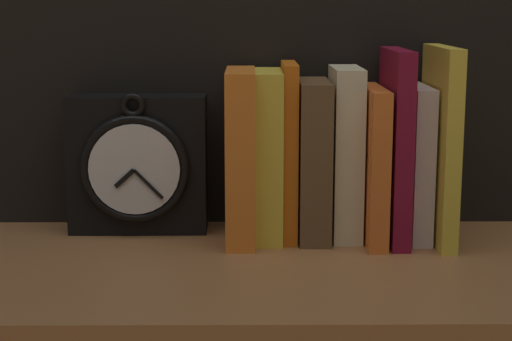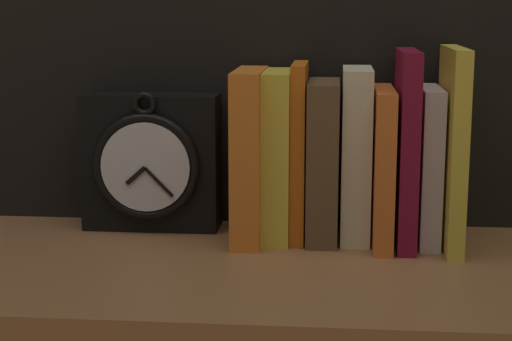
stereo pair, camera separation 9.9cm
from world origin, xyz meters
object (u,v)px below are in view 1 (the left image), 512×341
Objects in this scene: book_slot1_yellow at (268,155)px; book_slot3_brown at (313,160)px; book_slot4_cream at (345,153)px; book_slot5_orange at (373,164)px; book_slot2_orange at (289,151)px; book_slot7_white at (416,162)px; book_slot6_maroon at (395,145)px; clock at (138,164)px; book_slot8_yellow at (440,145)px; book_slot0_orange at (241,155)px.

book_slot1_yellow is 0.06m from book_slot3_brown.
book_slot1_yellow is 0.10m from book_slot4_cream.
book_slot3_brown is at bearing -172.41° from book_slot4_cream.
book_slot3_brown reaches higher than book_slot5_orange.
book_slot7_white is (0.17, -0.00, -0.01)m from book_slot2_orange.
book_slot6_maroon reaches higher than book_slot4_cream.
book_slot5_orange is at bearing -7.28° from clock.
book_slot6_maroon is (0.06, -0.02, 0.01)m from book_slot4_cream.
book_slot7_white is at bearing -0.26° from book_slot1_yellow.
book_slot2_orange is 0.19m from book_slot8_yellow.
book_slot8_yellow is at bearing -30.38° from book_slot7_white.
book_slot2_orange is 0.17m from book_slot7_white.
book_slot8_yellow is (0.06, -0.01, 0.00)m from book_slot6_maroon.
book_slot6_maroon is (0.03, 0.00, 0.02)m from book_slot5_orange.
book_slot0_orange is 0.88× the size of book_slot8_yellow.
book_slot7_white is (0.09, -0.01, -0.01)m from book_slot4_cream.
book_slot4_cream reaches higher than book_slot1_yellow.
book_slot0_orange is 0.17m from book_slot5_orange.
book_slot5_orange is 1.00× the size of book_slot7_white.
book_slot6_maroon is 0.98× the size of book_slot8_yellow.
book_slot7_white is at bearing -4.23° from clock.
book_slot2_orange reaches higher than clock.
book_slot7_white is at bearing 11.83° from book_slot5_orange.
book_slot2_orange is at bearing 178.37° from book_slot7_white.
book_slot7_white is (0.19, -0.00, -0.01)m from book_slot1_yellow.
book_slot2_orange is at bearing 8.07° from book_slot1_yellow.
book_slot7_white is at bearing -3.45° from book_slot4_cream.
book_slot5_orange is (0.08, -0.01, -0.00)m from book_slot3_brown.
book_slot1_yellow is 1.10× the size of book_slot5_orange.
book_slot2_orange is at bearing 12.57° from book_slot0_orange.
book_slot4_cream is at bearing 152.04° from book_slot5_orange.
book_slot8_yellow is at bearing -1.42° from book_slot0_orange.
book_slot6_maroon is at bearing 174.77° from book_slot8_yellow.
book_slot0_orange is 1.11× the size of book_slot5_orange.
book_slot3_brown reaches higher than book_slot7_white.
book_slot2_orange is 0.03m from book_slot3_brown.
book_slot0_orange is at bearing -173.79° from book_slot4_cream.
book_slot6_maroon reaches higher than book_slot1_yellow.
book_slot6_maroon is at bearing -14.48° from book_slot4_cream.
book_slot8_yellow is (0.03, -0.02, 0.03)m from book_slot7_white.
book_slot1_yellow is 0.96× the size of book_slot2_orange.
book_slot7_white is at bearing 2.34° from book_slot0_orange.
book_slot4_cream is 0.04m from book_slot5_orange.
book_slot1_yellow reaches higher than book_slot7_white.
book_slot2_orange is at bearing -6.36° from clock.
book_slot3_brown is (0.09, 0.01, -0.01)m from book_slot0_orange.
book_slot4_cream is 0.09m from book_slot7_white.
book_slot1_yellow reaches higher than book_slot5_orange.
book_slot8_yellow reaches higher than clock.
book_slot5_orange is (0.31, -0.04, 0.01)m from clock.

